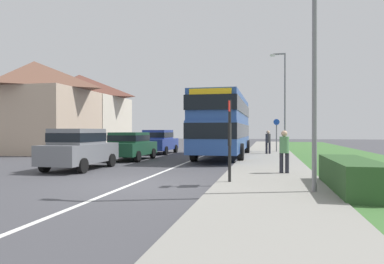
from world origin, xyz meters
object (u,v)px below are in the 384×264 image
(bus_stop_sign, at_px, (230,135))
(pedestrian_at_stop, at_px, (284,150))
(pedestrian_walking_away, at_px, (268,141))
(street_lamp_mid, at_px, (283,96))
(parked_car_blue, at_px, (159,141))
(double_decker_bus, at_px, (224,123))
(parked_car_dark_green, at_px, (130,145))
(cycle_route_sign, at_px, (276,134))
(parked_car_grey, at_px, (79,147))
(street_lamp_near, at_px, (310,34))

(bus_stop_sign, bearing_deg, pedestrian_at_stop, 56.14)
(pedestrian_walking_away, height_order, street_lamp_mid, street_lamp_mid)
(parked_car_blue, relative_size, street_lamp_mid, 0.57)
(double_decker_bus, relative_size, parked_car_dark_green, 2.59)
(cycle_route_sign, bearing_deg, bus_stop_sign, -96.45)
(cycle_route_sign, bearing_deg, pedestrian_walking_away, -103.52)
(parked_car_grey, bearing_deg, pedestrian_at_stop, -2.62)
(pedestrian_at_stop, distance_m, street_lamp_near, 4.95)
(pedestrian_walking_away, bearing_deg, cycle_route_sign, 76.48)
(street_lamp_mid, bearing_deg, cycle_route_sign, 173.51)
(parked_car_dark_green, relative_size, pedestrian_at_stop, 2.40)
(pedestrian_walking_away, xyz_separation_m, street_lamp_mid, (1.10, 2.49, 3.24))
(double_decker_bus, xyz_separation_m, street_lamp_near, (3.67, -11.86, 1.99))
(parked_car_blue, bearing_deg, pedestrian_at_stop, -52.66)
(bus_stop_sign, height_order, street_lamp_mid, street_lamp_mid)
(parked_car_dark_green, bearing_deg, bus_stop_sign, -50.75)
(pedestrian_at_stop, distance_m, street_lamp_mid, 13.53)
(double_decker_bus, relative_size, pedestrian_walking_away, 6.24)
(double_decker_bus, distance_m, parked_car_grey, 9.37)
(parked_car_blue, distance_m, pedestrian_at_stop, 13.62)
(parked_car_grey, distance_m, parked_car_blue, 10.44)
(parked_car_grey, bearing_deg, cycle_route_sign, 56.33)
(pedestrian_at_stop, height_order, bus_stop_sign, bus_stop_sign)
(parked_car_dark_green, height_order, cycle_route_sign, cycle_route_sign)
(double_decker_bus, height_order, street_lamp_near, street_lamp_near)
(parked_car_grey, xyz_separation_m, street_lamp_near, (8.92, -4.18, 3.18))
(pedestrian_at_stop, height_order, cycle_route_sign, cycle_route_sign)
(bus_stop_sign, relative_size, cycle_route_sign, 1.03)
(parked_car_dark_green, bearing_deg, pedestrian_at_stop, -33.23)
(double_decker_bus, height_order, bus_stop_sign, double_decker_bus)
(parked_car_blue, height_order, cycle_route_sign, cycle_route_sign)
(parked_car_grey, xyz_separation_m, pedestrian_walking_away, (7.91, 10.25, 0.03))
(double_decker_bus, bearing_deg, parked_car_grey, -124.36)
(street_lamp_mid, bearing_deg, street_lamp_near, -90.33)
(double_decker_bus, distance_m, bus_stop_sign, 10.75)
(parked_car_dark_green, relative_size, pedestrian_walking_away, 2.40)
(double_decker_bus, bearing_deg, pedestrian_walking_away, 44.02)
(parked_car_grey, relative_size, cycle_route_sign, 1.61)
(pedestrian_at_stop, relative_size, bus_stop_sign, 0.64)
(cycle_route_sign, bearing_deg, parked_car_blue, -164.19)
(parked_car_dark_green, relative_size, cycle_route_sign, 1.59)
(parked_car_grey, bearing_deg, parked_car_blue, 88.89)
(parked_car_dark_green, bearing_deg, parked_car_blue, 90.63)
(parked_car_dark_green, distance_m, parked_car_blue, 5.46)
(cycle_route_sign, bearing_deg, double_decker_bus, -122.62)
(pedestrian_at_stop, xyz_separation_m, bus_stop_sign, (-1.72, -2.56, 0.56))
(bus_stop_sign, bearing_deg, parked_car_blue, 116.04)
(bus_stop_sign, bearing_deg, parked_car_grey, 156.38)
(bus_stop_sign, relative_size, street_lamp_near, 0.36)
(double_decker_bus, xyz_separation_m, parked_car_dark_green, (-4.98, -2.69, -1.27))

